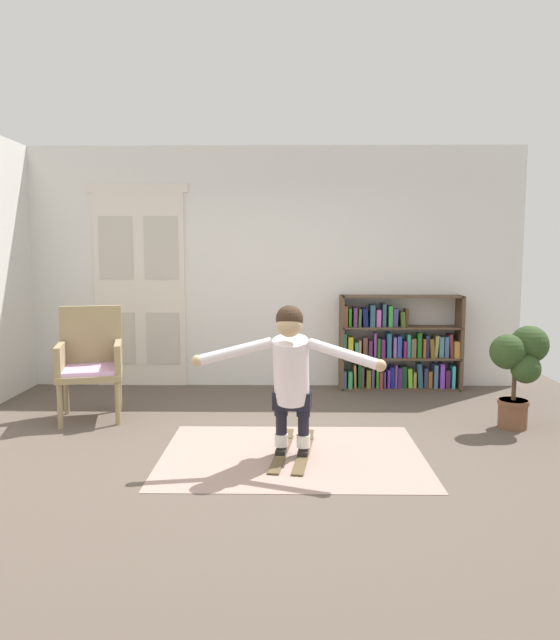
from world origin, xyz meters
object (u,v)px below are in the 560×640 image
wicker_chair (90,360)px  person_skier (291,369)px  bookshelf (396,349)px  potted_plant (519,363)px  skis_pair (293,451)px

wicker_chair → person_skier: bearing=-31.5°
wicker_chair → bookshelf: bearing=21.7°
bookshelf → potted_plant: bearing=-62.9°
bookshelf → skis_pair: (-1.26, -2.37, -0.47)m
skis_pair → person_skier: (-0.02, -0.14, 0.71)m
person_skier → potted_plant: bearing=22.5°
wicker_chair → person_skier: person_skier is taller
wicker_chair → potted_plant: wicker_chair is taller
bookshelf → skis_pair: bearing=-118.0°
bookshelf → wicker_chair: 3.51m
wicker_chair → potted_plant: size_ratio=1.14×
wicker_chair → potted_plant: (4.09, -0.33, 0.04)m
bookshelf → wicker_chair: bookshelf is taller
skis_pair → person_skier: bearing=-97.1°
bookshelf → person_skier: bearing=-117.0°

